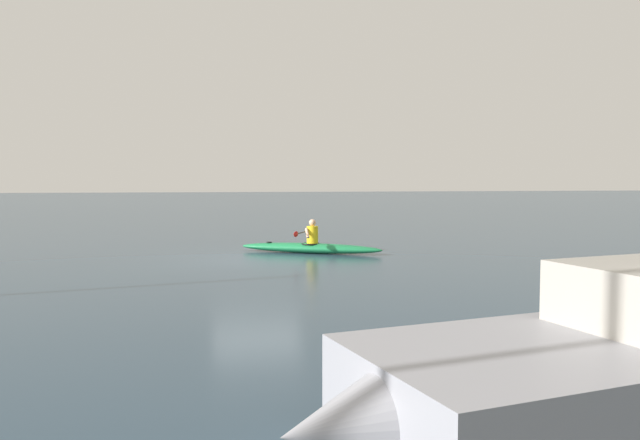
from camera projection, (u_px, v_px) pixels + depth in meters
The scene contains 3 objects.
ground_plane at pixel (257, 260), 18.45m from camera, with size 160.00×160.00×0.00m, color #283D4C.
kayak at pixel (310, 248), 20.01m from camera, with size 4.39×2.58×0.31m.
kayaker at pixel (312, 233), 19.97m from camera, with size 1.08×2.16×0.75m.
Camera 1 is at (1.14, 18.39, 2.38)m, focal length 36.19 mm.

